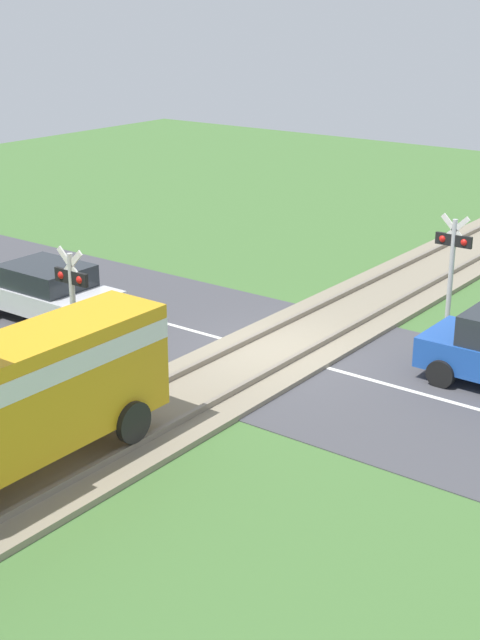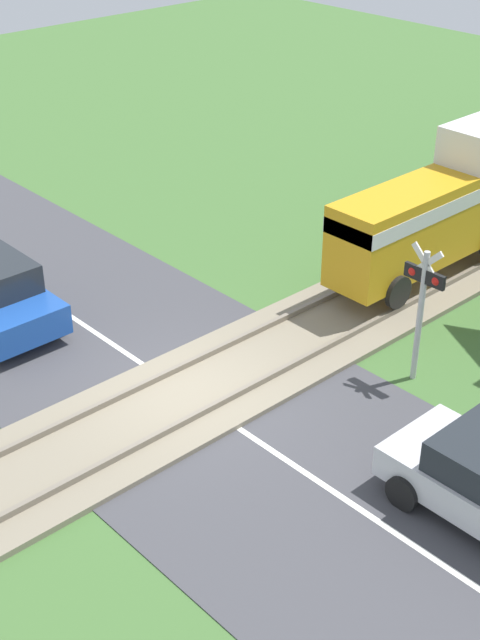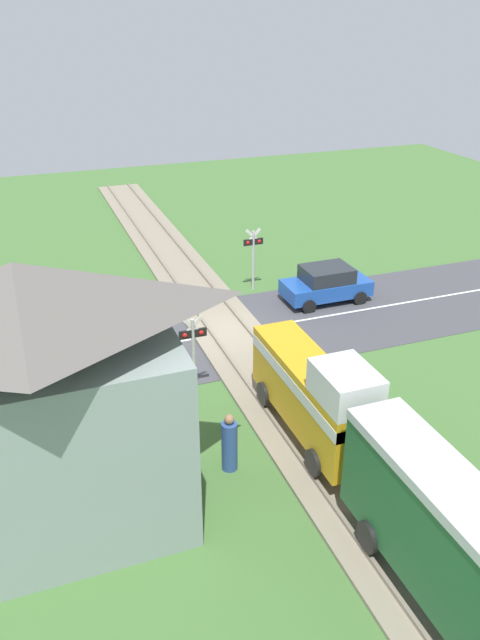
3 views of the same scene
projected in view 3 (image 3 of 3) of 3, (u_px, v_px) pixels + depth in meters
The scene contains 9 objects.
ground_plane at pixel (229, 333), 24.57m from camera, with size 60.00×60.00×0.00m, color #426B33.
road_surface at pixel (229, 333), 24.56m from camera, with size 48.00×6.40×0.02m.
track_bed at pixel (229, 332), 24.53m from camera, with size 2.80×48.00×0.24m.
car_near_crossing at pixel (326, 284), 26.96m from camera, with size 3.75×1.91×1.57m.
car_far_side at pixel (78, 361), 21.19m from camera, with size 3.75×1.95×1.39m.
crossing_signal_west_approach at pixel (253, 251), 27.60m from camera, with size 0.90×0.18×2.88m.
crossing_signal_east_approach at pixel (193, 345), 19.86m from camera, with size 0.90×0.18×2.88m.
station_building at pixel (38, 414), 13.82m from camera, with size 6.94×3.85×7.01m.
pedestrian_by_station at pixel (229, 444), 17.01m from camera, with size 0.44×0.44×1.78m.
Camera 3 is at (7.11, 20.54, 11.46)m, focal length 35.00 mm.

